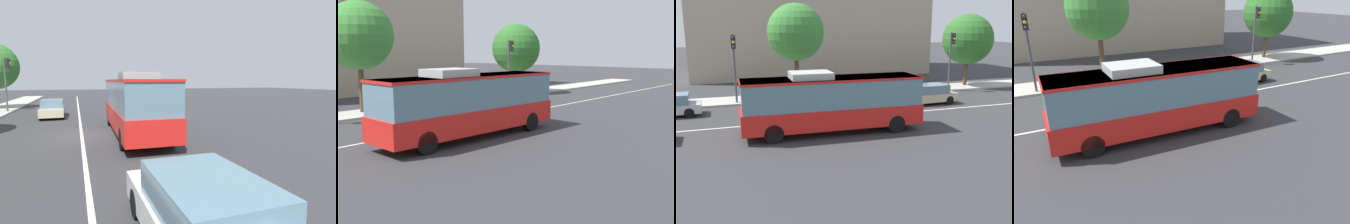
{
  "view_description": "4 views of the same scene",
  "coord_description": "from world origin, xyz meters",
  "views": [
    {
      "loc": [
        -15.28,
        0.23,
        3.04
      ],
      "look_at": [
        -1.4,
        -4.63,
        1.29
      ],
      "focal_mm": 28.24,
      "sensor_mm": 36.0,
      "label": 1
    },
    {
      "loc": [
        -13.93,
        -16.86,
        4.33
      ],
      "look_at": [
        0.32,
        -4.51,
        1.35
      ],
      "focal_mm": 42.19,
      "sensor_mm": 36.0,
      "label": 2
    },
    {
      "loc": [
        -6.7,
        -22.57,
        6.06
      ],
      "look_at": [
        -0.33,
        -4.17,
        1.44
      ],
      "focal_mm": 40.57,
      "sensor_mm": 36.0,
      "label": 3
    },
    {
      "loc": [
        -6.32,
        -15.58,
        6.41
      ],
      "look_at": [
        0.14,
        -3.94,
        1.23
      ],
      "focal_mm": 33.3,
      "sensor_mm": 36.0,
      "label": 4
    }
  ],
  "objects": [
    {
      "name": "transit_bus",
      "position": [
        -0.59,
        -2.89,
        1.81
      ],
      "size": [
        10.09,
        2.88,
        3.46
      ],
      "rotation": [
        0.0,
        0.0,
        -0.04
      ],
      "color": "red",
      "rests_on": "ground_plane"
    },
    {
      "name": "traffic_light_near_corner",
      "position": [
        13.34,
        6.26,
        3.56
      ],
      "size": [
        0.34,
        0.62,
        5.2
      ],
      "rotation": [
        0.0,
        0.0,
        -1.49
      ],
      "color": "#47474C",
      "rests_on": "ground_plane"
    },
    {
      "name": "sedan_white",
      "position": [
        -11.35,
        -1.77,
        0.72
      ],
      "size": [
        4.51,
        1.84,
        1.46
      ],
      "rotation": [
        0.0,
        0.0,
        -0.01
      ],
      "color": "white",
      "rests_on": "ground_plane"
    },
    {
      "name": "sedan_beige",
      "position": [
        8.58,
        2.11,
        0.72
      ],
      "size": [
        4.55,
        1.93,
        1.46
      ],
      "rotation": [
        0.0,
        0.0,
        3.17
      ],
      "color": "#C6B793",
      "rests_on": "ground_plane"
    },
    {
      "name": "ground_plane",
      "position": [
        0.0,
        0.0,
        0.0
      ],
      "size": [
        160.0,
        160.0,
        0.0
      ],
      "primitive_type": "plane",
      "color": "#333335"
    },
    {
      "name": "lane_centre_line",
      "position": [
        0.0,
        0.0,
        0.01
      ],
      "size": [
        76.0,
        0.16,
        0.01
      ],
      "primitive_type": "cube",
      "color": "silver",
      "rests_on": "ground_plane"
    }
  ]
}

